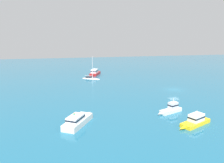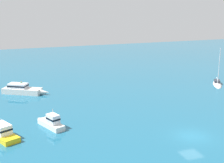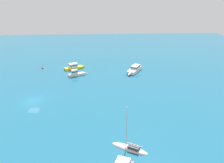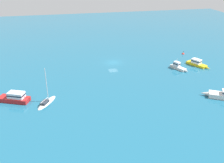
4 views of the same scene
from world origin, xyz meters
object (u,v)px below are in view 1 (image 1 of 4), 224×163
cabin_cruiser_1 (171,109)px  cabin_cruiser_2 (95,73)px  cabin_cruiser (78,120)px  motor_cruiser (195,121)px  ketch (91,78)px

cabin_cruiser_1 → cabin_cruiser_2: 42.55m
cabin_cruiser → cabin_cruiser_2: cabin_cruiser_2 is taller
motor_cruiser → ketch: ketch is taller
motor_cruiser → cabin_cruiser_1: bearing=-104.4°
cabin_cruiser → cabin_cruiser_1: 17.80m
cabin_cruiser_2 → motor_cruiser: size_ratio=1.13×
ketch → motor_cruiser: bearing=-41.7°
cabin_cruiser → cabin_cruiser_2: (8.44, 43.94, 0.11)m
cabin_cruiser → motor_cruiser: size_ratio=1.18×
cabin_cruiser_1 → cabin_cruiser_2: cabin_cruiser_1 is taller
cabin_cruiser_1 → cabin_cruiser: bearing=-15.0°
cabin_cruiser → motor_cruiser: (18.93, -3.96, -0.04)m
motor_cruiser → cabin_cruiser: bearing=-37.8°
cabin_cruiser_1 → ketch: (-11.47, 34.94, -0.58)m
cabin_cruiser_2 → motor_cruiser: bearing=-144.5°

